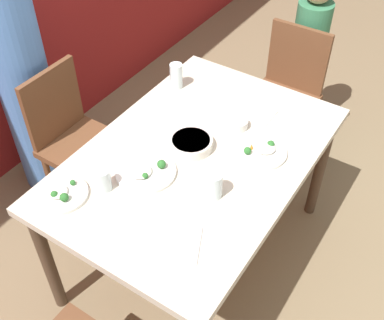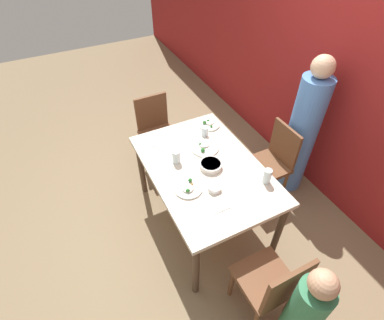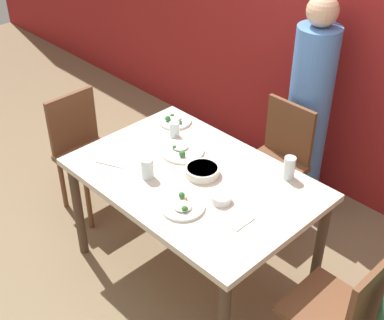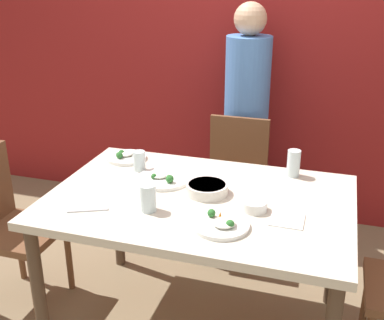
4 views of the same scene
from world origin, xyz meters
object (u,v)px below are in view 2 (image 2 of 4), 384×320
chair_child_spot (271,284)px  plate_rice_adult (204,147)px  bowl_curry (211,165)px  glass_water_tall (267,176)px  person_adult (302,134)px  person_child (300,319)px  chair_adult_spot (272,161)px

chair_child_spot → plate_rice_adult: 1.30m
chair_child_spot → plate_rice_adult: size_ratio=3.27×
bowl_curry → glass_water_tall: (0.36, 0.33, 0.04)m
person_adult → person_child: bearing=-40.4°
chair_child_spot → glass_water_tall: 0.83m
chair_adult_spot → glass_water_tall: size_ratio=6.34×
person_child → bowl_curry: (-1.30, 0.05, 0.25)m
bowl_curry → plate_rice_adult: 0.26m
chair_child_spot → person_child: 0.29m
chair_child_spot → bowl_curry: (-1.01, 0.05, 0.30)m
person_adult → glass_water_tall: bearing=-62.3°
person_adult → chair_child_spot: bearing=-47.3°
person_adult → plate_rice_adult: 1.04m
person_adult → person_child: (1.33, -1.13, -0.20)m
person_child → chair_adult_spot: bearing=148.6°
glass_water_tall → chair_child_spot: bearing=-30.3°
person_child → plate_rice_adult: bearing=175.5°
chair_child_spot → person_adult: size_ratio=0.56×
chair_child_spot → plate_rice_adult: bearing=-95.5°
person_child → glass_water_tall: person_child is taller
plate_rice_adult → glass_water_tall: (0.61, 0.26, 0.06)m
chair_adult_spot → person_child: (1.33, -0.81, 0.05)m
chair_adult_spot → bowl_curry: 0.82m
person_child → bowl_curry: size_ratio=5.64×
person_adult → glass_water_tall: person_adult is taller
plate_rice_adult → bowl_curry: bearing=-16.3°
chair_adult_spot → person_adult: bearing=90.0°
plate_rice_adult → chair_child_spot: bearing=-5.5°
bowl_curry → glass_water_tall: bearing=42.4°
person_adult → plate_rice_adult: size_ratio=5.83×
chair_adult_spot → chair_child_spot: (1.05, -0.81, 0.00)m
chair_adult_spot → person_child: 1.56m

